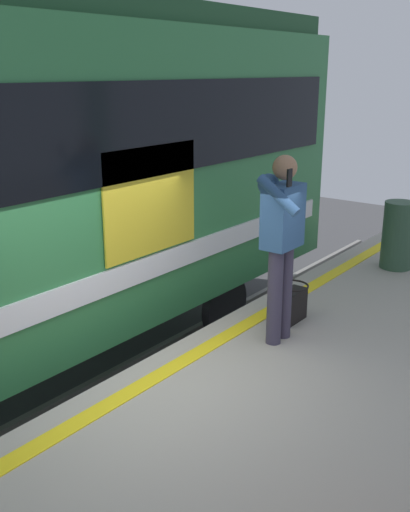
% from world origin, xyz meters
% --- Properties ---
extents(ground_plane, '(24.17, 24.17, 0.00)m').
position_xyz_m(ground_plane, '(0.00, 0.00, 0.00)').
color(ground_plane, '#3D3D3F').
extents(safety_line, '(11.99, 0.16, 0.01)m').
position_xyz_m(safety_line, '(0.00, 0.30, 1.07)').
color(safety_line, yellow).
rests_on(safety_line, platform).
extents(track_rail_near, '(15.90, 0.08, 0.16)m').
position_xyz_m(track_rail_near, '(0.00, -1.34, 0.08)').
color(track_rail_near, slate).
rests_on(track_rail_near, ground).
extents(passenger, '(0.57, 0.55, 1.76)m').
position_xyz_m(passenger, '(-1.18, 0.72, 2.11)').
color(passenger, '#383347').
rests_on(passenger, platform).
extents(handbag, '(0.38, 0.34, 0.40)m').
position_xyz_m(handbag, '(-1.63, 0.61, 1.25)').
color(handbag, black).
rests_on(handbag, platform).
extents(trash_bin, '(0.40, 0.40, 0.87)m').
position_xyz_m(trash_bin, '(-3.97, 0.82, 1.50)').
color(trash_bin, '#2D4C38').
rests_on(trash_bin, platform).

